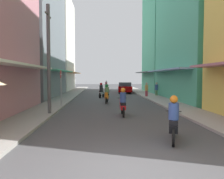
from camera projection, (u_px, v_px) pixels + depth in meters
ground_plane at (110, 99)px, 21.56m from camera, size 90.20×90.20×0.00m
sidewalk_left at (63, 99)px, 21.34m from camera, size 2.01×49.00×0.12m
sidewalk_right at (157, 99)px, 21.78m from camera, size 2.01×49.00×0.12m
building_left_mid at (27, 12)px, 23.33m from camera, size 7.05×11.48×17.97m
building_left_far at (52, 45)px, 35.02m from camera, size 7.05×10.00×14.44m
building_right_mid at (203, 23)px, 20.66m from camera, size 7.05×11.64×14.34m
building_right_far at (169, 40)px, 30.98m from camera, size 7.05×8.40×14.65m
motorbike_black at (173, 121)px, 7.54m from camera, size 0.74×1.75×1.58m
motorbike_orange at (107, 95)px, 18.53m from camera, size 0.55×1.81×1.58m
motorbike_green at (106, 86)px, 35.35m from camera, size 0.56×1.80×1.58m
motorbike_silver at (102, 91)px, 23.15m from camera, size 0.70×1.76×1.58m
motorbike_red at (123, 103)px, 12.51m from camera, size 0.55×1.81×1.58m
parked_car at (125, 88)px, 29.86m from camera, size 2.06×4.22×1.45m
pedestrian_far at (146, 90)px, 23.62m from camera, size 0.34×0.34×1.57m
pedestrian_midway at (157, 89)px, 24.67m from camera, size 0.34×0.34×1.57m
utility_pole at (49, 59)px, 12.52m from camera, size 0.20×1.20×6.21m
street_sign_no_entry at (61, 83)px, 15.82m from camera, size 0.07×0.60×2.65m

